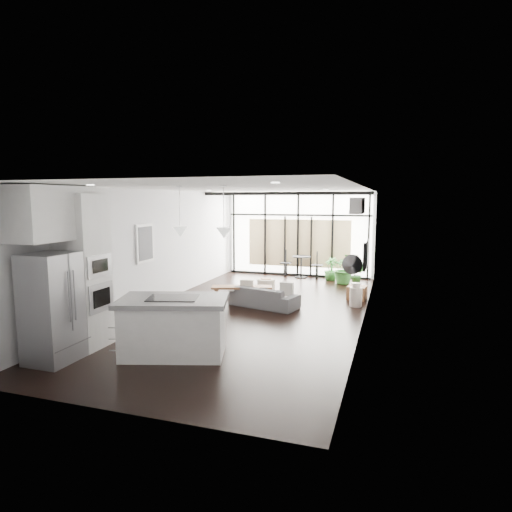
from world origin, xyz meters
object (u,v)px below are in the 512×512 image
Objects in this scene: milk_can at (356,295)px; sofa at (264,293)px; console_bench at (242,296)px; fridge at (54,307)px; pouf at (266,286)px; island at (174,327)px; tv at (366,254)px.

sofa is at bearing -161.22° from milk_can.
fridge is at bearing -128.14° from console_bench.
milk_can is (2.48, -0.73, 0.09)m from pouf.
milk_can is (2.10, 0.72, -0.04)m from sofa.
milk_can is at bearing 41.77° from island.
console_bench is at bearing -169.49° from tv.
island reaches higher than sofa.
console_bench is at bearing -164.77° from milk_can.
milk_can is 0.53× the size of tv.
fridge is at bearing -130.28° from milk_can.
milk_can reaches higher than pouf.
sofa is 1.53× the size of tv.
sofa reaches higher than milk_can.
island is 1.05× the size of sofa.
island is 1.60× the size of tv.
pouf is at bearing 72.72° from fridge.
pouf is 3.05m from tv.
tv is (2.32, 0.52, 0.97)m from sofa.
tv is at bearing 38.48° from island.
sofa is at bearing -16.71° from console_bench.
tv is (2.88, 0.53, 1.06)m from console_bench.
console_bench is (-0.56, -0.01, -0.09)m from sofa.
console_bench reaches higher than pouf.
tv is at bearing 47.23° from fridge.
island is 1.90m from fridge.
fridge is at bearing -107.28° from pouf.
milk_can is at bearing -16.38° from pouf.
tv is (2.81, 4.05, 0.82)m from island.
pouf is at bearing -60.77° from sofa.
milk_can is 1.05m from tv.
island reaches higher than milk_can.
fridge is 4.87m from sofa.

